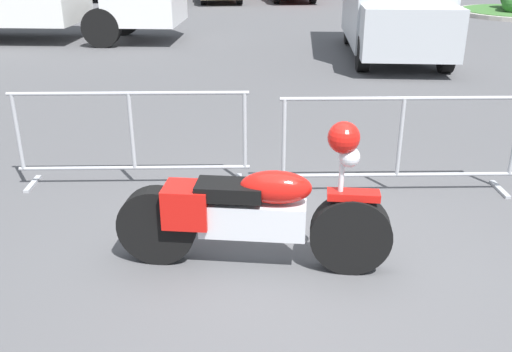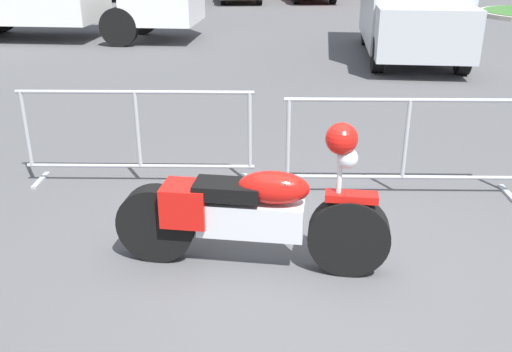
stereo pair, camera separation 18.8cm
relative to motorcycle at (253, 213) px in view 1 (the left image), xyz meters
name	(u,v)px [view 1 (the left image)]	position (x,y,z in m)	size (l,w,h in m)	color
ground_plane	(305,278)	(0.45, -0.18, -0.49)	(120.00, 120.00, 0.00)	#4C4C4F
motorcycle	(253,213)	(0.00, 0.00, 0.00)	(2.28, 0.34, 1.29)	black
crowd_barrier_near	(132,137)	(-1.44, 1.61, 0.07)	(2.56, 0.66, 1.07)	#9EA0A5
crowd_barrier_far	(400,143)	(1.44, 1.61, 0.07)	(2.56, 0.66, 1.07)	#9EA0A5
delivery_van	(395,0)	(2.53, 9.55, 0.75)	(2.00, 5.00, 2.31)	#B2B7BC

